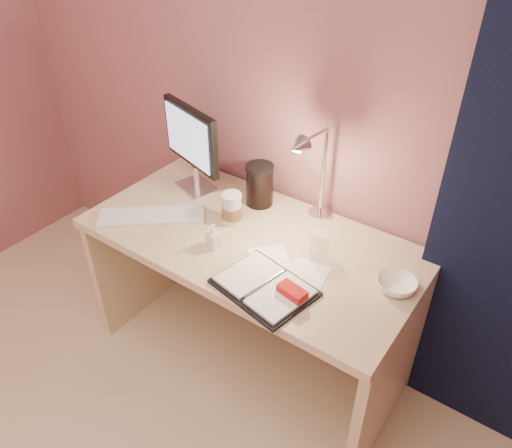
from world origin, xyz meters
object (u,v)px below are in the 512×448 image
Objects in this scene: monitor at (193,141)px; bowl at (396,285)px; planner at (267,287)px; lotion_bottle at (213,236)px; desk_lamp at (314,172)px; dark_jar at (260,187)px; coffee_cup at (232,209)px; desk at (261,269)px; clear_cup at (320,246)px; keyboard at (152,216)px.

monitor is 2.84× the size of bowl.
lotion_bottle reaches higher than planner.
desk_lamp is at bearing 162.39° from bowl.
monitor is at bearing -167.66° from dark_jar.
bowl is (0.38, 0.27, 0.01)m from planner.
planner is 0.57m from dark_jar.
dark_jar is at bearing 87.21° from coffee_cup.
coffee_cup is at bearing -144.99° from desk_lamp.
clear_cup reaches higher than desk.
planner is (0.23, -0.30, 0.24)m from desk.
planner is 0.44m from coffee_cup.
coffee_cup is (0.30, 0.18, 0.06)m from keyboard.
keyboard is 0.35m from coffee_cup.
coffee_cup is (-0.12, -0.04, 0.29)m from desk.
keyboard is at bearing -72.41° from monitor.
keyboard is at bearing -179.64° from lotion_bottle.
lotion_bottle is 0.24× the size of desk_lamp.
keyboard is at bearing -169.62° from bowl.
monitor reaches higher than clear_cup.
coffee_cup is 0.42m from clear_cup.
dark_jar is at bearing 166.25° from bowl.
monitor reaches higher than planner.
planner is 2.69× the size of coffee_cup.
clear_cup is at bearing 25.05° from lotion_bottle.
desk is at bearing 5.61° from monitor.
keyboard is (-0.43, -0.21, 0.24)m from desk.
coffee_cup is 0.19m from dark_jar.
desk_lamp reaches higher than dark_jar.
clear_cup is (0.72, 0.18, 0.05)m from keyboard.
desk_lamp reaches higher than keyboard.
planner is at bearing -51.85° from desk.
coffee_cup reaches higher than keyboard.
desk is 13.26× the size of lotion_bottle.
desk_lamp is at bearing 109.37° from planner.
clear_cup is at bearing -178.09° from bowl.
planner reaches higher than desk.
dark_jar reaches higher than coffee_cup.
keyboard is 1.05m from bowl.
monitor is at bearing 139.63° from lotion_bottle.
dark_jar is at bearing 95.33° from lotion_bottle.
lotion_bottle is (-0.08, -0.21, 0.28)m from desk.
lotion_bottle is at bearing 175.67° from planner.
dark_jar is at bearing 138.39° from planner.
clear_cup is at bearing -26.31° from keyboard.
lotion_bottle is at bearing -111.08° from desk.
clear_cup reaches higher than lotion_bottle.
bowl is 0.72m from lotion_bottle.
bowl is (1.04, 0.19, 0.01)m from keyboard.
desk is at bearing -13.54° from keyboard.
lotion_bottle reaches higher than bowl.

